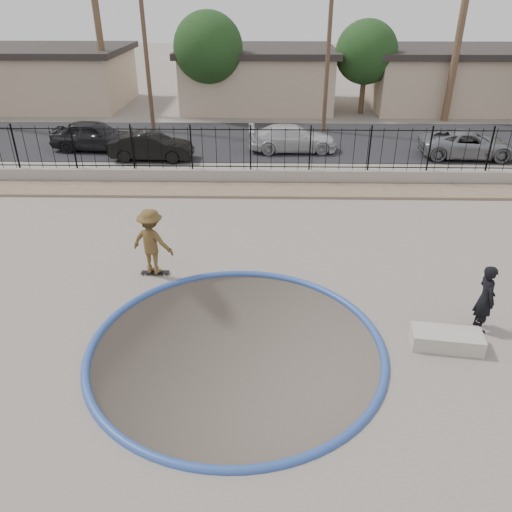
{
  "coord_description": "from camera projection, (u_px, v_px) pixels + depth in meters",
  "views": [
    {
      "loc": [
        0.65,
        -10.3,
        7.46
      ],
      "look_at": [
        0.4,
        2.0,
        0.83
      ],
      "focal_mm": 35.0,
      "sensor_mm": 36.0,
      "label": 1
    }
  ],
  "objects": [
    {
      "name": "utility_pole_left",
      "position": [
        145.0,
        45.0,
        27.22
      ],
      "size": [
        1.7,
        0.24,
        9.0
      ],
      "color": "#473323",
      "rests_on": "ground"
    },
    {
      "name": "street_tree_left",
      "position": [
        208.0,
        48.0,
        30.93
      ],
      "size": [
        4.32,
        4.32,
        6.36
      ],
      "color": "#473323",
      "rests_on": "ground"
    },
    {
      "name": "house_east",
      "position": [
        458.0,
        77.0,
        34.76
      ],
      "size": [
        12.6,
        8.6,
        3.9
      ],
      "color": "tan",
      "rests_on": "ground"
    },
    {
      "name": "house_west",
      "position": [
        46.0,
        76.0,
        35.28
      ],
      "size": [
        11.6,
        8.6,
        3.9
      ],
      "color": "tan",
      "rests_on": "ground"
    },
    {
      "name": "car_a",
      "position": [
        95.0,
        135.0,
        25.59
      ],
      "size": [
        4.55,
        2.16,
        1.5
      ],
      "primitive_type": "imported",
      "rotation": [
        0.0,
        0.0,
        1.48
      ],
      "color": "black",
      "rests_on": "street"
    },
    {
      "name": "utility_pole_mid",
      "position": [
        329.0,
        41.0,
        26.92
      ],
      "size": [
        1.7,
        0.24,
        9.5
      ],
      "color": "#473323",
      "rests_on": "ground"
    },
    {
      "name": "ground",
      "position": [
        252.0,
        192.0,
        23.7
      ],
      "size": [
        120.0,
        120.0,
        2.2
      ],
      "primitive_type": "cube",
      "color": "slate",
      "rests_on": "ground"
    },
    {
      "name": "bowl_pit",
      "position": [
        237.0,
        347.0,
        11.74
      ],
      "size": [
        6.84,
        6.84,
        1.8
      ],
      "primitive_type": null,
      "color": "#4B4139",
      "rests_on": "ground"
    },
    {
      "name": "car_d",
      "position": [
        468.0,
        144.0,
        24.52
      ],
      "size": [
        4.77,
        2.4,
        1.3
      ],
      "primitive_type": "imported",
      "rotation": [
        0.0,
        0.0,
        1.52
      ],
      "color": "gray",
      "rests_on": "street"
    },
    {
      "name": "car_b",
      "position": [
        151.0,
        146.0,
        24.17
      ],
      "size": [
        4.01,
        1.53,
        1.31
      ],
      "primitive_type": "imported",
      "rotation": [
        0.0,
        0.0,
        1.53
      ],
      "color": "black",
      "rests_on": "street"
    },
    {
      "name": "rock_strip",
      "position": [
        250.0,
        190.0,
        20.69
      ],
      "size": [
        42.0,
        1.6,
        0.11
      ],
      "primitive_type": "cube",
      "color": "#987F64",
      "rests_on": "ground"
    },
    {
      "name": "skater",
      "position": [
        152.0,
        245.0,
        14.28
      ],
      "size": [
        1.44,
        1.1,
        1.96
      ],
      "primitive_type": "imported",
      "rotation": [
        0.0,
        0.0,
        2.81
      ],
      "color": "olive",
      "rests_on": "ground"
    },
    {
      "name": "skateboard",
      "position": [
        155.0,
        272.0,
        14.72
      ],
      "size": [
        0.82,
        0.23,
        0.07
      ],
      "rotation": [
        0.0,
        0.0,
        0.03
      ],
      "color": "black",
      "rests_on": "ground"
    },
    {
      "name": "fence",
      "position": [
        251.0,
        149.0,
        20.97
      ],
      "size": [
        40.0,
        0.04,
        1.8
      ],
      "color": "black",
      "rests_on": "retaining_wall"
    },
    {
      "name": "concrete_ledge",
      "position": [
        447.0,
        339.0,
        11.68
      ],
      "size": [
        1.68,
        0.91,
        0.4
      ],
      "primitive_type": "cube",
      "rotation": [
        0.0,
        0.0,
        -0.14
      ],
      "color": "#ADA89A",
      "rests_on": "ground"
    },
    {
      "name": "videographer",
      "position": [
        485.0,
        298.0,
        11.99
      ],
      "size": [
        0.46,
        0.67,
        1.76
      ],
      "primitive_type": "imported",
      "rotation": [
        0.0,
        0.0,
        1.63
      ],
      "color": "black",
      "rests_on": "ground"
    },
    {
      "name": "palm_mid",
      "position": [
        95.0,
        2.0,
        30.75
      ],
      "size": [
        2.3,
        2.3,
        9.3
      ],
      "color": "brown",
      "rests_on": "ground"
    },
    {
      "name": "retaining_wall",
      "position": [
        251.0,
        176.0,
        21.54
      ],
      "size": [
        42.0,
        0.45,
        0.6
      ],
      "primitive_type": "cube",
      "color": "gray",
      "rests_on": "ground"
    },
    {
      "name": "house_center",
      "position": [
        257.0,
        76.0,
        35.01
      ],
      "size": [
        10.6,
        8.6,
        3.9
      ],
      "color": "tan",
      "rests_on": "ground"
    },
    {
      "name": "street",
      "position": [
        254.0,
        141.0,
        27.57
      ],
      "size": [
        90.0,
        8.0,
        0.04
      ],
      "primitive_type": "cube",
      "color": "black",
      "rests_on": "ground"
    },
    {
      "name": "street_tree_mid",
      "position": [
        366.0,
        52.0,
        31.8
      ],
      "size": [
        3.96,
        3.96,
        5.83
      ],
      "color": "#473323",
      "rests_on": "ground"
    },
    {
      "name": "car_c",
      "position": [
        293.0,
        138.0,
        25.46
      ],
      "size": [
        4.57,
        2.01,
        1.3
      ],
      "primitive_type": "imported",
      "rotation": [
        0.0,
        0.0,
        1.61
      ],
      "color": "silver",
      "rests_on": "street"
    },
    {
      "name": "coping_ring",
      "position": [
        237.0,
        347.0,
        11.74
      ],
      "size": [
        7.04,
        7.04,
        0.2
      ],
      "primitive_type": "torus",
      "color": "#2E4C96",
      "rests_on": "ground"
    }
  ]
}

